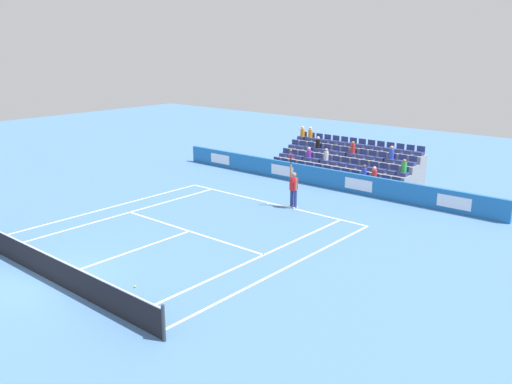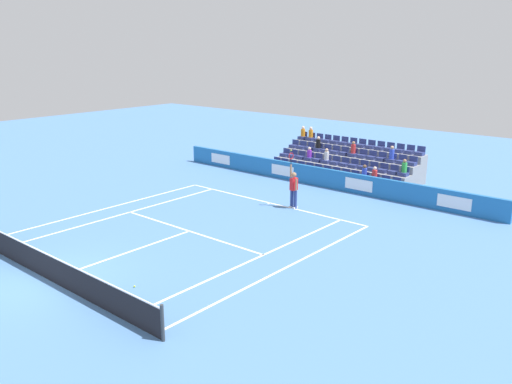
# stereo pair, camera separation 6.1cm
# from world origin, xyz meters

# --- Properties ---
(ground_plane) EXTENTS (80.00, 80.00, 0.00)m
(ground_plane) POSITION_xyz_m (0.00, 0.00, 0.00)
(ground_plane) COLOR #4C7AB2
(line_baseline) EXTENTS (10.97, 0.10, 0.01)m
(line_baseline) POSITION_xyz_m (0.00, -11.89, 0.00)
(line_baseline) COLOR white
(line_baseline) RESTS_ON ground
(line_service) EXTENTS (8.23, 0.10, 0.01)m
(line_service) POSITION_xyz_m (0.00, -6.40, 0.00)
(line_service) COLOR white
(line_service) RESTS_ON ground
(line_centre_service) EXTENTS (0.10, 6.40, 0.01)m
(line_centre_service) POSITION_xyz_m (0.00, -3.20, 0.00)
(line_centre_service) COLOR white
(line_centre_service) RESTS_ON ground
(line_singles_sideline_left) EXTENTS (0.10, 11.89, 0.01)m
(line_singles_sideline_left) POSITION_xyz_m (4.12, -5.95, 0.00)
(line_singles_sideline_left) COLOR white
(line_singles_sideline_left) RESTS_ON ground
(line_singles_sideline_right) EXTENTS (0.10, 11.89, 0.01)m
(line_singles_sideline_right) POSITION_xyz_m (-4.12, -5.95, 0.00)
(line_singles_sideline_right) COLOR white
(line_singles_sideline_right) RESTS_ON ground
(line_doubles_sideline_left) EXTENTS (0.10, 11.89, 0.01)m
(line_doubles_sideline_left) POSITION_xyz_m (5.49, -5.95, 0.00)
(line_doubles_sideline_left) COLOR white
(line_doubles_sideline_left) RESTS_ON ground
(line_doubles_sideline_right) EXTENTS (0.10, 11.89, 0.01)m
(line_doubles_sideline_right) POSITION_xyz_m (-5.49, -5.95, 0.00)
(line_doubles_sideline_right) COLOR white
(line_doubles_sideline_right) RESTS_ON ground
(line_centre_mark) EXTENTS (0.10, 0.20, 0.01)m
(line_centre_mark) POSITION_xyz_m (0.00, -11.79, 0.00)
(line_centre_mark) COLOR white
(line_centre_mark) RESTS_ON ground
(sponsor_barrier) EXTENTS (20.33, 0.22, 1.06)m
(sponsor_barrier) POSITION_xyz_m (0.00, -16.29, 0.53)
(sponsor_barrier) COLOR #1E66AD
(sponsor_barrier) RESTS_ON ground
(tennis_net) EXTENTS (11.97, 0.10, 1.07)m
(tennis_net) POSITION_xyz_m (0.00, 0.00, 0.49)
(tennis_net) COLOR #33383D
(tennis_net) RESTS_ON ground
(tennis_player) EXTENTS (0.52, 0.39, 2.85)m
(tennis_player) POSITION_xyz_m (-1.37, -11.98, 0.99)
(tennis_player) COLOR navy
(tennis_player) RESTS_ON ground
(stadium_stand) EXTENTS (8.68, 3.80, 2.57)m
(stadium_stand) POSITION_xyz_m (-0.00, -19.23, 0.68)
(stadium_stand) COLOR gray
(stadium_stand) RESTS_ON ground
(loose_tennis_ball) EXTENTS (0.07, 0.07, 0.07)m
(loose_tennis_ball) POSITION_xyz_m (-2.67, -1.52, 0.03)
(loose_tennis_ball) COLOR #D1E533
(loose_tennis_ball) RESTS_ON ground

